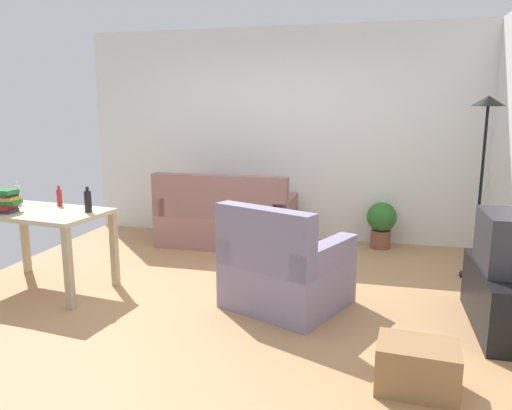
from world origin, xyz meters
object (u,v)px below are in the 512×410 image
at_px(couch, 226,221).
at_px(book_stack, 4,200).
at_px(armchair, 284,271).
at_px(bottle_dark, 88,201).
at_px(tv_stand, 504,299).
at_px(bottle_clear, 18,194).
at_px(storage_box, 417,367).
at_px(bottle_red, 59,197).
at_px(torchiere_lamp, 485,138).
at_px(tv, 511,242).
at_px(potted_plant, 381,222).
at_px(desk, 42,222).

relative_size(couch, book_stack, 5.79).
bearing_deg(couch, armchair, 121.10).
relative_size(couch, bottle_dark, 7.03).
bearing_deg(tv_stand, bottle_clear, 88.35).
bearing_deg(couch, book_stack, 53.81).
bearing_deg(couch, storage_box, 126.52).
height_order(tv_stand, bottle_red, bottle_red).
relative_size(storage_box, book_stack, 1.68).
bearing_deg(torchiere_lamp, bottle_dark, -160.20).
bearing_deg(storage_box, bottle_dark, 160.70).
distance_m(couch, book_stack, 2.56).
bearing_deg(bottle_clear, tv_stand, -1.65).
xyz_separation_m(tv_stand, book_stack, (-4.28, -0.24, 0.63)).
bearing_deg(tv, bottle_red, 88.05).
distance_m(potted_plant, storage_box, 3.15).
xyz_separation_m(desk, potted_plant, (3.10, 2.19, -0.32)).
height_order(storage_box, bottle_clear, bottle_clear).
relative_size(storage_box, bottle_dark, 2.04).
bearing_deg(tv_stand, potted_plant, 23.68).
xyz_separation_m(couch, potted_plant, (1.89, 0.31, 0.02)).
height_order(couch, bottle_red, bottle_red).
bearing_deg(tv, torchiere_lamp, 0.17).
height_order(desk, bottle_clear, bottle_clear).
relative_size(tv_stand, potted_plant, 1.93).
relative_size(bottle_clear, bottle_red, 1.12).
relative_size(torchiere_lamp, bottle_dark, 7.68).
relative_size(bottle_clear, bottle_dark, 0.96).
xyz_separation_m(couch, armchair, (1.06, -1.76, 0.01)).
bearing_deg(tv_stand, couch, 57.69).
height_order(potted_plant, storage_box, potted_plant).
xyz_separation_m(armchair, bottle_dark, (-1.80, -0.07, 0.54)).
distance_m(armchair, bottle_dark, 1.88).
bearing_deg(bottle_red, torchiere_lamp, 15.19).
distance_m(torchiere_lamp, armchair, 2.38).
bearing_deg(potted_plant, bottle_clear, -150.97).
xyz_separation_m(storage_box, book_stack, (-3.57, 0.81, 0.72)).
xyz_separation_m(tv_stand, bottle_red, (-3.98, 0.14, 0.61)).
relative_size(tv, potted_plant, 1.05).
xyz_separation_m(tv, storage_box, (-0.72, -1.05, -0.55)).
height_order(tv, bottle_red, bottle_red).
height_order(couch, bottle_clear, bottle_clear).
relative_size(desk, bottle_dark, 5.42).
height_order(torchiere_lamp, bottle_dark, torchiere_lamp).
distance_m(torchiere_lamp, bottle_dark, 3.80).
relative_size(couch, torchiere_lamp, 0.92).
bearing_deg(bottle_clear, desk, -28.19).
relative_size(torchiere_lamp, desk, 1.42).
relative_size(couch, storage_box, 3.45).
height_order(couch, bottle_dark, bottle_dark).
height_order(desk, bottle_red, bottle_red).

